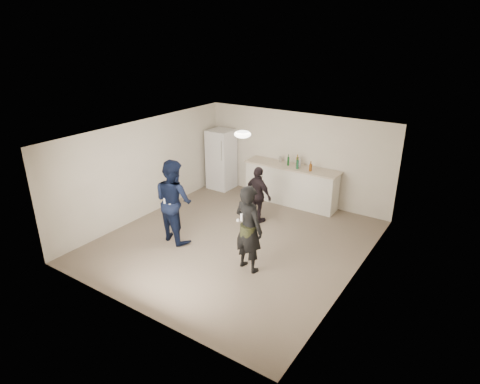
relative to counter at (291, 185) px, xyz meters
The scene contains 21 objects.
floor 2.72m from the counter, 91.07° to the right, with size 6.00×6.00×0.00m, color #6B5B4C.
ceiling 3.32m from the counter, 91.07° to the right, with size 6.00×6.00×0.00m, color silver.
wall_back 0.80m from the counter, 98.56° to the left, with size 6.00×6.00×0.00m, color beige.
wall_front 5.72m from the counter, 90.50° to the right, with size 6.00×6.00×0.00m, color beige.
wall_left 3.94m from the counter, 136.36° to the right, with size 6.00×6.00×0.00m, color beige.
wall_right 3.87m from the counter, 44.68° to the right, with size 6.00×6.00×0.00m, color beige.
counter is the anchor object (origin of this frame).
counter_top 0.55m from the counter, ahead, with size 2.68×0.64×0.04m, color beige.
fridge 2.35m from the counter, behind, with size 0.70×0.70×1.80m, color white.
fridge_handle 2.22m from the counter, 167.81° to the right, with size 0.02×0.02×0.60m, color silver.
ceiling_dome 3.05m from the counter, 91.20° to the right, with size 0.36×0.36×0.16m, color white.
shaker 0.79m from the counter, 162.19° to the left, with size 0.08×0.08×0.17m, color silver.
man 3.60m from the counter, 110.61° to the right, with size 0.93×0.73×1.92m, color #0E193C.
woman 3.58m from the counter, 76.75° to the right, with size 0.66×0.43×1.81m, color black.
camo_shorts 3.58m from the counter, 76.75° to the right, with size 0.34×0.34×0.28m, color #333C1B.
spectator 1.53m from the counter, 95.54° to the right, with size 0.85×0.35×1.45m, color black.
remote_man 3.87m from the counter, 109.14° to the right, with size 0.04×0.04×0.15m, color white.
nunchuk_man 3.80m from the counter, 107.57° to the right, with size 0.07×0.07×0.07m, color silver.
remote_woman 3.88m from the counter, 77.61° to the right, with size 0.04×0.04×0.15m, color white.
nunchuk_woman 3.81m from the counter, 79.00° to the right, with size 0.07×0.07×0.07m, color silver.
bottle_cluster 0.71m from the counter, ahead, with size 0.77×0.28×0.25m.
Camera 1 is at (4.60, -6.73, 4.52)m, focal length 30.00 mm.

